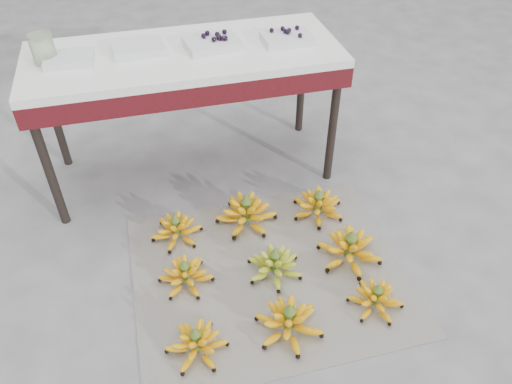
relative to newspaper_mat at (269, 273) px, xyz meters
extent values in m
plane|color=slate|center=(-0.11, -0.04, 0.00)|extent=(60.00, 60.00, 0.00)
cube|color=beige|center=(0.00, 0.00, 0.00)|extent=(1.25, 1.05, 0.01)
ellipsoid|color=yellow|center=(-0.39, -0.32, 0.04)|extent=(0.31, 0.31, 0.07)
ellipsoid|color=yellow|center=(-0.39, -0.32, 0.07)|extent=(0.22, 0.22, 0.06)
ellipsoid|color=yellow|center=(-0.39, -0.32, 0.10)|extent=(0.14, 0.14, 0.05)
cylinder|color=#496421|center=(-0.39, -0.32, 0.07)|extent=(0.04, 0.04, 0.10)
cone|color=#496421|center=(-0.39, -0.32, 0.14)|extent=(0.05, 0.05, 0.04)
ellipsoid|color=yellow|center=(0.00, -0.32, 0.05)|extent=(0.30, 0.30, 0.08)
ellipsoid|color=yellow|center=(0.00, -0.32, 0.08)|extent=(0.21, 0.21, 0.06)
ellipsoid|color=yellow|center=(0.00, -0.32, 0.12)|extent=(0.14, 0.14, 0.05)
cylinder|color=#496421|center=(0.00, -0.32, 0.08)|extent=(0.05, 0.05, 0.12)
cone|color=#496421|center=(0.00, -0.32, 0.16)|extent=(0.06, 0.06, 0.04)
ellipsoid|color=yellow|center=(0.40, -0.30, 0.04)|extent=(0.31, 0.31, 0.07)
ellipsoid|color=yellow|center=(0.40, -0.30, 0.07)|extent=(0.21, 0.21, 0.05)
ellipsoid|color=yellow|center=(0.40, -0.30, 0.10)|extent=(0.14, 0.14, 0.04)
cylinder|color=#496421|center=(0.40, -0.30, 0.07)|extent=(0.04, 0.04, 0.10)
cone|color=#496421|center=(0.40, -0.30, 0.13)|extent=(0.05, 0.05, 0.04)
ellipsoid|color=yellow|center=(-0.38, 0.04, 0.04)|extent=(0.32, 0.32, 0.07)
ellipsoid|color=yellow|center=(-0.38, 0.04, 0.07)|extent=(0.22, 0.22, 0.06)
ellipsoid|color=yellow|center=(-0.38, 0.04, 0.10)|extent=(0.15, 0.15, 0.05)
cylinder|color=#496421|center=(-0.38, 0.04, 0.07)|extent=(0.04, 0.04, 0.10)
cone|color=#496421|center=(-0.38, 0.04, 0.14)|extent=(0.05, 0.05, 0.04)
ellipsoid|color=#9ABA22|center=(0.03, 0.00, 0.04)|extent=(0.33, 0.33, 0.08)
ellipsoid|color=#9ABA22|center=(0.03, 0.00, 0.08)|extent=(0.23, 0.23, 0.06)
ellipsoid|color=#9ABA22|center=(0.03, 0.00, 0.11)|extent=(0.15, 0.15, 0.05)
cylinder|color=#496421|center=(0.03, 0.00, 0.08)|extent=(0.04, 0.04, 0.11)
cone|color=#496421|center=(0.03, 0.00, 0.14)|extent=(0.05, 0.05, 0.04)
ellipsoid|color=yellow|center=(0.40, -0.01, 0.05)|extent=(0.32, 0.32, 0.09)
ellipsoid|color=yellow|center=(0.40, -0.01, 0.09)|extent=(0.23, 0.23, 0.07)
ellipsoid|color=yellow|center=(0.40, -0.01, 0.12)|extent=(0.15, 0.15, 0.06)
cylinder|color=#496421|center=(0.40, -0.01, 0.09)|extent=(0.05, 0.05, 0.12)
cone|color=#496421|center=(0.40, -0.01, 0.17)|extent=(0.06, 0.06, 0.05)
ellipsoid|color=yellow|center=(-0.38, 0.34, 0.04)|extent=(0.28, 0.28, 0.07)
ellipsoid|color=yellow|center=(-0.38, 0.34, 0.07)|extent=(0.20, 0.20, 0.06)
ellipsoid|color=yellow|center=(-0.38, 0.34, 0.10)|extent=(0.13, 0.13, 0.05)
cylinder|color=#496421|center=(-0.38, 0.34, 0.07)|extent=(0.04, 0.04, 0.10)
cone|color=#496421|center=(-0.38, 0.34, 0.14)|extent=(0.05, 0.05, 0.04)
ellipsoid|color=yellow|center=(-0.02, 0.36, 0.05)|extent=(0.40, 0.40, 0.09)
ellipsoid|color=yellow|center=(-0.02, 0.36, 0.09)|extent=(0.28, 0.28, 0.07)
ellipsoid|color=yellow|center=(-0.02, 0.36, 0.13)|extent=(0.18, 0.18, 0.06)
cylinder|color=#496421|center=(-0.02, 0.36, 0.09)|extent=(0.05, 0.05, 0.13)
cone|color=#496421|center=(-0.02, 0.36, 0.17)|extent=(0.06, 0.06, 0.05)
ellipsoid|color=yellow|center=(0.36, 0.33, 0.04)|extent=(0.32, 0.32, 0.08)
ellipsoid|color=yellow|center=(0.36, 0.33, 0.08)|extent=(0.22, 0.22, 0.06)
ellipsoid|color=yellow|center=(0.36, 0.33, 0.11)|extent=(0.15, 0.15, 0.05)
cylinder|color=#496421|center=(0.36, 0.33, 0.08)|extent=(0.04, 0.04, 0.11)
cone|color=#496421|center=(0.36, 0.33, 0.15)|extent=(0.05, 0.05, 0.04)
cylinder|color=black|center=(-0.93, 0.61, 0.35)|extent=(0.05, 0.05, 0.71)
cylinder|color=black|center=(0.52, 0.61, 0.35)|extent=(0.05, 0.05, 0.71)
cylinder|color=black|center=(-0.93, 1.14, 0.35)|extent=(0.05, 0.05, 0.71)
cylinder|color=black|center=(0.52, 1.14, 0.35)|extent=(0.05, 0.05, 0.71)
cube|color=#56101A|center=(-0.21, 0.88, 0.65)|extent=(1.56, 0.62, 0.10)
cube|color=white|center=(-0.21, 0.88, 0.73)|extent=(1.56, 0.62, 0.04)
cube|color=silver|center=(-0.74, 0.88, 0.76)|extent=(0.23, 0.18, 0.04)
cube|color=silver|center=(-0.42, 0.91, 0.77)|extent=(0.26, 0.20, 0.04)
cube|color=silver|center=(-0.06, 0.87, 0.77)|extent=(0.29, 0.23, 0.04)
sphere|color=black|center=(-0.03, 0.87, 0.80)|extent=(0.03, 0.03, 0.03)
sphere|color=black|center=(-0.03, 0.90, 0.80)|extent=(0.03, 0.03, 0.03)
sphere|color=black|center=(-0.01, 0.84, 0.80)|extent=(0.03, 0.03, 0.03)
sphere|color=black|center=(-0.03, 0.85, 0.80)|extent=(0.03, 0.03, 0.03)
sphere|color=black|center=(0.01, 0.92, 0.80)|extent=(0.03, 0.03, 0.03)
sphere|color=black|center=(0.00, 0.84, 0.80)|extent=(0.03, 0.03, 0.03)
sphere|color=black|center=(-0.07, 0.92, 0.80)|extent=(0.03, 0.03, 0.03)
sphere|color=black|center=(-0.10, 0.90, 0.80)|extent=(0.03, 0.03, 0.03)
sphere|color=black|center=(-0.06, 0.84, 0.80)|extent=(0.03, 0.03, 0.03)
cube|color=silver|center=(0.32, 0.84, 0.77)|extent=(0.25, 0.18, 0.04)
sphere|color=black|center=(0.34, 0.86, 0.80)|extent=(0.02, 0.02, 0.02)
sphere|color=black|center=(0.25, 0.88, 0.80)|extent=(0.02, 0.02, 0.02)
sphere|color=black|center=(0.31, 0.86, 0.80)|extent=(0.02, 0.02, 0.02)
sphere|color=black|center=(0.31, 0.89, 0.80)|extent=(0.02, 0.02, 0.02)
sphere|color=black|center=(0.39, 0.88, 0.80)|extent=(0.02, 0.02, 0.02)
sphere|color=black|center=(0.32, 0.84, 0.80)|extent=(0.02, 0.02, 0.02)
sphere|color=black|center=(0.37, 0.79, 0.80)|extent=(0.02, 0.02, 0.02)
cylinder|color=beige|center=(-0.85, 0.91, 0.82)|extent=(0.15, 0.15, 0.14)
camera|label=1|loc=(-0.44, -1.47, 1.82)|focal=35.00mm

